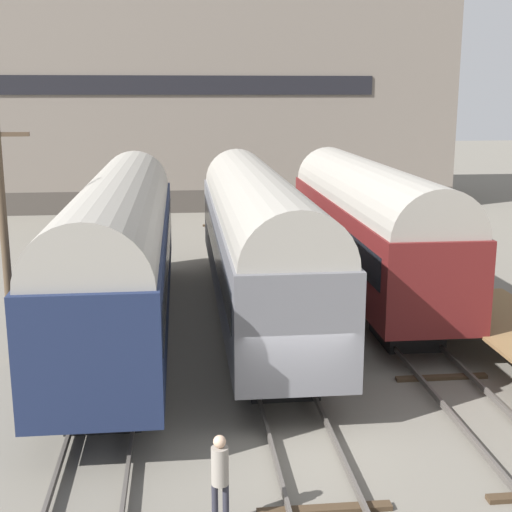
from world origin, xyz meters
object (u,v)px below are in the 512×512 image
train_car_navy (120,245)px  train_car_maroon (368,222)px  person_worker (220,472)px  utility_pole (4,230)px  train_car_grey (257,235)px

train_car_navy → train_car_maroon: (9.06, 3.68, -0.08)m
train_car_navy → train_car_maroon: 9.78m
train_car_maroon → person_worker: bearing=-114.2°
train_car_navy → utility_pole: utility_pole is taller
train_car_navy → person_worker: train_car_navy is taller
train_car_grey → person_worker: (-2.00, -12.16, -1.92)m
train_car_grey → train_car_maroon: (4.53, 2.39, -0.06)m
train_car_maroon → utility_pole: size_ratio=2.08×
train_car_navy → train_car_grey: 4.71m
utility_pole → person_worker: bearing=-57.9°
train_car_navy → train_car_maroon: train_car_navy is taller
person_worker → train_car_navy: bearing=103.1°
train_car_navy → train_car_grey: bearing=15.9°
train_car_grey → person_worker: size_ratio=9.79×
train_car_maroon → train_car_grey: bearing=-152.2°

